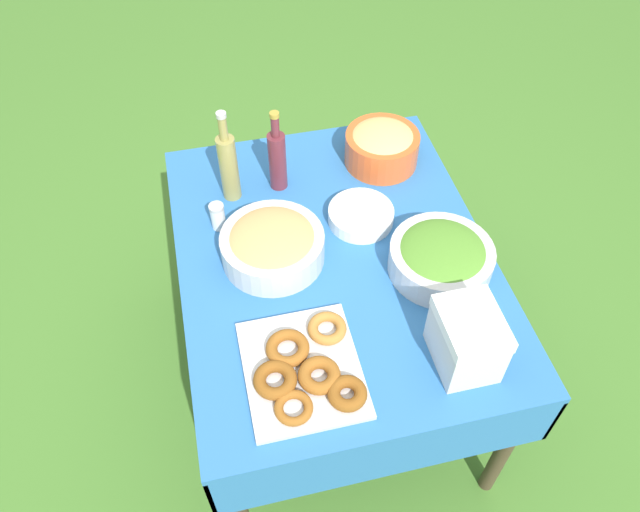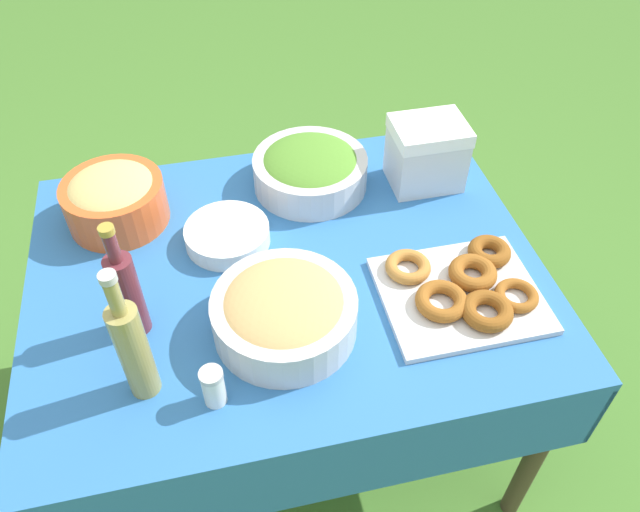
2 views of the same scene
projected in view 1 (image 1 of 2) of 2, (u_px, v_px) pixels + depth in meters
The scene contains 11 objects.
ground_plane at pixel (331, 372), 2.47m from camera, with size 14.00×14.00×0.00m, color #477A2D.
picnic_table at pixel (334, 275), 2.00m from camera, with size 1.23×0.96×0.71m.
salad_bowl at pixel (441, 257), 1.86m from camera, with size 0.31×0.31×0.11m.
pasta_bowl at pixel (382, 146), 2.17m from camera, with size 0.26×0.26×0.14m.
donut_platter at pixel (305, 369), 1.65m from camera, with size 0.36×0.32×0.05m.
plate_stack at pixel (361, 216), 2.01m from camera, with size 0.21×0.21×0.05m.
olive_oil_bottle at pixel (228, 165), 2.01m from camera, with size 0.06×0.06×0.34m.
wine_bottle at pixel (277, 159), 2.05m from camera, with size 0.06×0.06×0.30m.
bread_bowl at pixel (273, 245), 1.88m from camera, with size 0.32×0.32×0.12m.
cooler_box at pixel (467, 339), 1.62m from camera, with size 0.19×0.15×0.19m.
salt_shaker at pixel (218, 216), 1.98m from camera, with size 0.05×0.05×0.09m.
Camera 1 is at (-1.21, 0.33, 2.18)m, focal length 35.00 mm.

